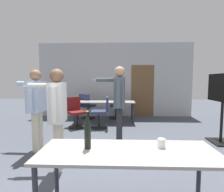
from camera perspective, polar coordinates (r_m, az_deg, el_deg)
back_wall at (r=7.07m, az=1.21°, el=5.15°), size 6.13×0.12×2.93m
conference_table_near at (r=1.90m, az=5.26°, el=-19.37°), size 1.82×0.65×0.73m
conference_table_far at (r=6.02m, az=-2.53°, el=-2.41°), size 2.08×0.66×0.73m
tv_screen at (r=4.71m, az=32.49°, el=-0.75°), size 0.44×1.27×1.61m
person_far_watching at (r=3.89m, az=-23.59°, el=-1.91°), size 0.76×0.65×1.66m
person_left_plaid at (r=3.85m, az=2.25°, el=-0.43°), size 0.77×0.63×1.75m
person_center_tall at (r=2.89m, az=-17.58°, el=-4.15°), size 0.77×0.56×1.62m
office_chair_near_pushed at (r=5.36m, az=-3.51°, el=-5.63°), size 0.57×0.52×0.95m
office_chair_far_right at (r=6.69m, az=1.87°, el=-3.42°), size 0.56×0.52×0.96m
office_chair_side_rolled at (r=6.68m, az=-8.18°, el=-3.56°), size 0.61×0.65×0.95m
office_chair_mid_tucked at (r=5.57m, az=-11.73°, el=-5.52°), size 0.67×0.68×0.92m
beer_bottle at (r=1.88m, az=-7.98°, el=-11.19°), size 0.07×0.07×0.40m
drink_cup at (r=2.00m, az=15.82°, el=-14.59°), size 0.08×0.08×0.10m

